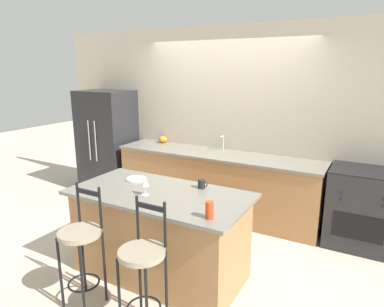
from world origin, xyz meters
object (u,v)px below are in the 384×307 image
(oven_range, at_px, (361,208))
(tumbler_cup, at_px, (210,210))
(refrigerator, at_px, (108,142))
(wine_glass, at_px, (145,181))
(pumpkin_decoration, at_px, (163,139))
(bar_stool_near, at_px, (81,245))
(coffee_mug, at_px, (202,184))
(bar_stool_far, at_px, (143,265))
(dinner_plate, at_px, (136,179))

(oven_range, xyz_separation_m, tumbler_cup, (-1.06, -1.98, 0.51))
(refrigerator, distance_m, oven_range, 3.98)
(refrigerator, relative_size, wine_glass, 8.80)
(refrigerator, relative_size, pumpkin_decoration, 12.18)
(refrigerator, distance_m, wine_glass, 2.78)
(wine_glass, bearing_deg, pumpkin_decoration, 119.53)
(oven_range, bearing_deg, bar_stool_near, -131.01)
(coffee_mug, bearing_deg, bar_stool_near, -122.01)
(refrigerator, height_order, wine_glass, refrigerator)
(wine_glass, height_order, pumpkin_decoration, wine_glass)
(refrigerator, xyz_separation_m, coffee_mug, (2.51, -1.35, 0.08))
(bar_stool_far, bearing_deg, oven_range, 59.44)
(dinner_plate, xyz_separation_m, wine_glass, (0.37, -0.33, 0.13))
(bar_stool_near, height_order, dinner_plate, bar_stool_near)
(wine_glass, bearing_deg, oven_range, 44.59)
(bar_stool_far, bearing_deg, coffee_mug, 91.15)
(refrigerator, height_order, bar_stool_near, refrigerator)
(oven_range, bearing_deg, dinner_plate, -146.24)
(bar_stool_near, height_order, wine_glass, bar_stool_near)
(wine_glass, relative_size, pumpkin_decoration, 1.38)
(bar_stool_far, bearing_deg, dinner_plate, 129.83)
(pumpkin_decoration, bearing_deg, coffee_mug, -45.86)
(refrigerator, relative_size, bar_stool_near, 1.56)
(bar_stool_far, xyz_separation_m, pumpkin_decoration, (-1.55, 2.62, 0.38))
(oven_range, relative_size, bar_stool_near, 0.86)
(refrigerator, distance_m, coffee_mug, 2.85)
(bar_stool_near, bearing_deg, oven_range, 48.99)
(dinner_plate, relative_size, coffee_mug, 2.10)
(oven_range, height_order, tumbler_cup, tumbler_cup)
(refrigerator, relative_size, bar_stool_far, 1.56)
(oven_range, distance_m, wine_glass, 2.64)
(refrigerator, bearing_deg, coffee_mug, -28.21)
(bar_stool_near, bearing_deg, refrigerator, 127.88)
(refrigerator, height_order, pumpkin_decoration, refrigerator)
(tumbler_cup, height_order, pumpkin_decoration, pumpkin_decoration)
(refrigerator, height_order, tumbler_cup, refrigerator)
(bar_stool_near, bearing_deg, wine_glass, 66.45)
(coffee_mug, xyz_separation_m, pumpkin_decoration, (-1.53, 1.58, 0.02))
(dinner_plate, bearing_deg, bar_stool_far, -50.17)
(oven_range, xyz_separation_m, dinner_plate, (-2.21, -1.47, 0.44))
(oven_range, distance_m, pumpkin_decoration, 3.03)
(wine_glass, bearing_deg, coffee_mug, 48.49)
(coffee_mug, bearing_deg, wine_glass, -131.51)
(oven_range, xyz_separation_m, pumpkin_decoration, (-2.98, 0.21, 0.50))
(coffee_mug, bearing_deg, pumpkin_decoration, 134.14)
(refrigerator, distance_m, pumpkin_decoration, 1.01)
(tumbler_cup, distance_m, pumpkin_decoration, 2.91)
(wine_glass, xyz_separation_m, tumbler_cup, (0.78, -0.17, -0.07))
(bar_stool_far, bearing_deg, pumpkin_decoration, 120.64)
(pumpkin_decoration, bearing_deg, bar_stool_far, -59.36)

